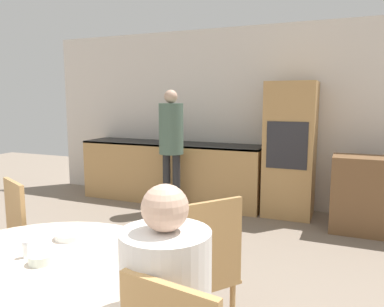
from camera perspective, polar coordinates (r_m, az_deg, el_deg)
wall_back at (r=5.55m, az=10.25°, el=5.42°), size 7.07×0.05×2.60m
kitchen_counter at (r=5.75m, az=-3.22°, el=-2.72°), size 2.82×0.60×0.91m
oven_unit at (r=5.17m, az=14.71°, el=0.58°), size 0.64×0.59×1.79m
dining_table at (r=2.19m, az=-22.43°, el=-20.39°), size 1.38×1.38×0.74m
chair_far_left at (r=3.05m, az=-26.70°, el=-12.14°), size 0.53×0.53×0.99m
chair_far_right at (r=2.39m, az=2.13°, el=-16.95°), size 0.56×0.56×0.99m
person_standing at (r=5.10m, az=-3.19°, el=2.50°), size 0.33×0.33×1.69m
bowl_near at (r=2.12m, az=-22.04°, el=-14.70°), size 0.12×0.12×0.05m
bowl_centre at (r=2.41m, az=-18.08°, el=-11.79°), size 0.18×0.18×0.04m
salt_shaker at (r=2.21m, az=-24.02°, el=-13.22°), size 0.03×0.03×0.09m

